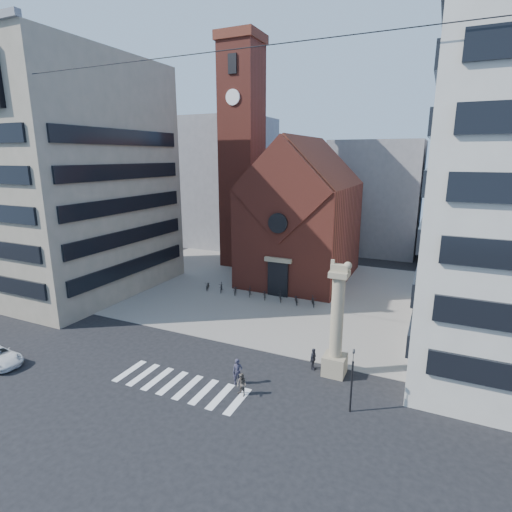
{
  "coord_description": "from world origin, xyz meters",
  "views": [
    {
      "loc": [
        15.82,
        -23.4,
        15.62
      ],
      "look_at": [
        1.34,
        8.0,
        6.92
      ],
      "focal_mm": 28.0,
      "sensor_mm": 36.0,
      "label": 1
    }
  ],
  "objects_px": {
    "scooter_0": "(208,286)",
    "pedestrian_0": "(238,372)",
    "lion_column": "(336,331)",
    "pedestrian_1": "(242,385)",
    "pedestrian_2": "(313,359)",
    "traffic_light": "(352,379)"
  },
  "relations": [
    {
      "from": "traffic_light",
      "to": "pedestrian_2",
      "type": "distance_m",
      "value": 5.59
    },
    {
      "from": "traffic_light",
      "to": "scooter_0",
      "type": "xyz_separation_m",
      "value": [
        -20.45,
        16.43,
        -1.74
      ]
    },
    {
      "from": "lion_column",
      "to": "traffic_light",
      "type": "height_order",
      "value": "lion_column"
    },
    {
      "from": "lion_column",
      "to": "pedestrian_0",
      "type": "bearing_deg",
      "value": -144.54
    },
    {
      "from": "pedestrian_2",
      "to": "scooter_0",
      "type": "xyz_separation_m",
      "value": [
        -16.83,
        12.43,
        -0.3
      ]
    },
    {
      "from": "pedestrian_1",
      "to": "pedestrian_2",
      "type": "distance_m",
      "value": 6.26
    },
    {
      "from": "traffic_light",
      "to": "lion_column",
      "type": "bearing_deg",
      "value": 116.46
    },
    {
      "from": "lion_column",
      "to": "scooter_0",
      "type": "relative_size",
      "value": 4.63
    },
    {
      "from": "lion_column",
      "to": "traffic_light",
      "type": "distance_m",
      "value": 4.62
    },
    {
      "from": "traffic_light",
      "to": "scooter_0",
      "type": "distance_m",
      "value": 26.29
    },
    {
      "from": "pedestrian_1",
      "to": "pedestrian_2",
      "type": "height_order",
      "value": "pedestrian_2"
    },
    {
      "from": "pedestrian_2",
      "to": "pedestrian_1",
      "type": "bearing_deg",
      "value": 152.63
    },
    {
      "from": "scooter_0",
      "to": "pedestrian_0",
      "type": "bearing_deg",
      "value": -77.35
    },
    {
      "from": "traffic_light",
      "to": "pedestrian_2",
      "type": "relative_size",
      "value": 2.55
    },
    {
      "from": "traffic_light",
      "to": "pedestrian_0",
      "type": "bearing_deg",
      "value": -178.73
    },
    {
      "from": "pedestrian_1",
      "to": "pedestrian_2",
      "type": "bearing_deg",
      "value": 79.55
    },
    {
      "from": "pedestrian_0",
      "to": "pedestrian_1",
      "type": "bearing_deg",
      "value": -79.06
    },
    {
      "from": "pedestrian_0",
      "to": "pedestrian_2",
      "type": "xyz_separation_m",
      "value": [
        4.22,
        4.17,
        -0.11
      ]
    },
    {
      "from": "lion_column",
      "to": "pedestrian_1",
      "type": "xyz_separation_m",
      "value": [
        -4.98,
        -5.29,
        -2.66
      ]
    },
    {
      "from": "pedestrian_2",
      "to": "traffic_light",
      "type": "bearing_deg",
      "value": -132.92
    },
    {
      "from": "traffic_light",
      "to": "pedestrian_0",
      "type": "relative_size",
      "value": 2.26
    },
    {
      "from": "lion_column",
      "to": "scooter_0",
      "type": "xyz_separation_m",
      "value": [
        -18.46,
        12.43,
        -2.91
      ]
    }
  ]
}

